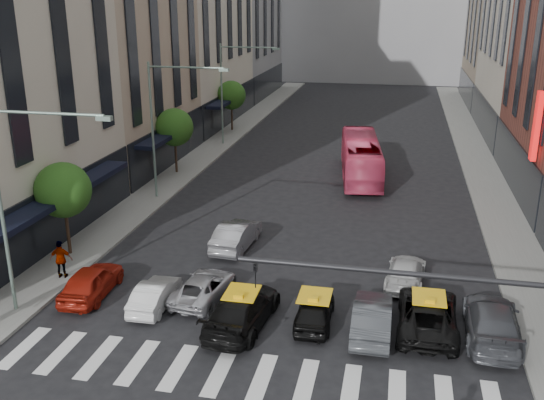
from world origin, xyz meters
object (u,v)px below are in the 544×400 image
Objects in this scene: streetlamp_mid at (165,113)px; car_white_front at (155,295)px; streetlamp_far at (232,81)px; bus at (361,158)px; streetlamp_near at (18,184)px; taxi_center at (314,310)px; car_red at (91,281)px; taxi_left at (242,309)px; pedestrian_far at (61,259)px.

car_white_front is (4.84, -14.34, -5.30)m from streetlamp_mid.
streetlamp_far reaches higher than bus.
streetlamp_far is at bearing 90.00° from streetlamp_near.
bus is at bearing -92.39° from taxi_center.
car_white_front is at bearing -71.33° from streetlamp_mid.
streetlamp_near is 2.12× the size of car_red.
streetlamp_far is at bearing -82.38° from car_white_front.
streetlamp_mid is at bearing -72.78° from car_white_front.
bus is (10.67, 21.83, 0.84)m from car_red.
streetlamp_near reaches higher than car_white_front.
bus is (12.25, -8.10, -4.34)m from streetlamp_far.
car_red is 0.38× the size of bus.
car_white_front is at bearing -1.27° from taxi_center.
streetlamp_far reaches higher than taxi_left.
streetlamp_mid is 2.44× the size of car_white_front.
car_red is 24.31m from bus.
taxi_left reaches higher than car_white_front.
pedestrian_far is at bearing -17.92° from car_white_front.
bus is 24.30m from pedestrian_far.
streetlamp_near is 4.79× the size of pedestrian_far.
car_red is 2.51m from pedestrian_far.
pedestrian_far is (-12.53, 1.56, 0.45)m from taxi_center.
taxi_left is at bearing -73.82° from streetlamp_far.
taxi_center is (7.10, 0.04, 0.03)m from car_white_front.
car_red is at bearing -8.54° from car_white_front.
car_white_front is 4.25m from taxi_left.
streetlamp_mid reaches higher than bus.
streetlamp_near is at bearing 89.80° from pedestrian_far.
taxi_left is at bearing 155.86° from pedestrian_far.
car_red reaches higher than taxi_center.
taxi_left is at bearing -59.13° from streetlamp_mid.
car_red is at bearing -3.49° from taxi_left.
streetlamp_near is 2.40× the size of taxi_center.
taxi_left is at bearing 168.32° from car_white_front.
car_white_front is at bearing 18.95° from streetlamp_near.
pedestrian_far is at bearing -8.42° from taxi_left.
bus reaches higher than taxi_center.
taxi_center is (10.36, -0.37, -0.08)m from car_red.
car_red is (1.59, -13.93, -5.18)m from streetlamp_mid.
streetlamp_mid is (0.00, 16.00, 0.00)m from streetlamp_near.
streetlamp_far is 15.32m from bus.
streetlamp_near is at bearing -90.00° from streetlamp_far.
streetlamp_far is 30.42m from car_red.
bus reaches higher than pedestrian_far.
bus is (7.41, 22.24, 0.95)m from car_white_front.
taxi_left is 23.23m from bus.
streetlamp_near is 7.37m from car_white_front.
streetlamp_near is at bearing -90.00° from streetlamp_mid.
pedestrian_far is (-2.17, 1.20, 0.37)m from car_red.
streetlamp_near is at bearing 11.13° from taxi_left.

